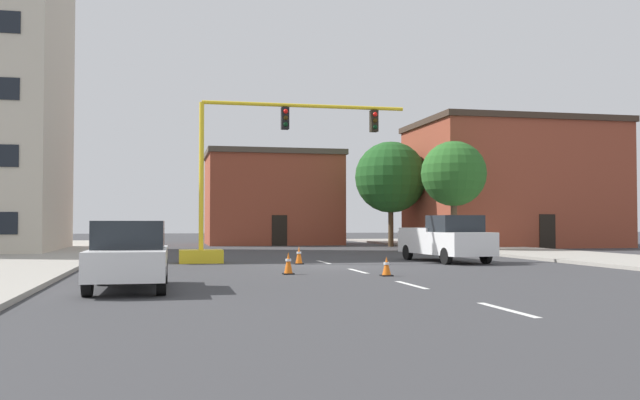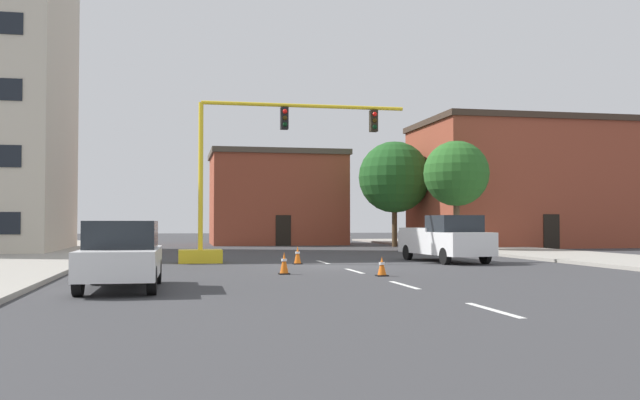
{
  "view_description": "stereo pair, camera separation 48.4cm",
  "coord_description": "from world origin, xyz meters",
  "px_view_note": "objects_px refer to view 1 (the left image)",
  "views": [
    {
      "loc": [
        -6.46,
        -26.59,
        1.71
      ],
      "look_at": [
        0.32,
        4.72,
        2.72
      ],
      "focal_mm": 39.3,
      "sensor_mm": 36.0,
      "label": 1
    },
    {
      "loc": [
        -5.98,
        -26.69,
        1.71
      ],
      "look_at": [
        0.32,
        4.72,
        2.72
      ],
      "focal_mm": 39.3,
      "sensor_mm": 36.0,
      "label": 2
    }
  ],
  "objects_px": {
    "traffic_signal_gantry": "(232,208)",
    "tree_right_far": "(391,177)",
    "pickup_truck_white": "(446,239)",
    "traffic_cone_roadside_b": "(288,263)",
    "tree_right_mid": "(454,174)",
    "traffic_cone_roadside_a": "(387,266)",
    "traffic_cone_roadside_c": "(299,255)",
    "sedan_white_near_left": "(129,255)"
  },
  "relations": [
    {
      "from": "traffic_signal_gantry",
      "to": "traffic_cone_roadside_a",
      "type": "xyz_separation_m",
      "value": [
        4.14,
        -8.4,
        -1.98
      ]
    },
    {
      "from": "sedan_white_near_left",
      "to": "tree_right_mid",
      "type": "bearing_deg",
      "value": 48.96
    },
    {
      "from": "tree_right_far",
      "to": "traffic_cone_roadside_a",
      "type": "height_order",
      "value": "tree_right_far"
    },
    {
      "from": "pickup_truck_white",
      "to": "sedan_white_near_left",
      "type": "height_order",
      "value": "pickup_truck_white"
    },
    {
      "from": "pickup_truck_white",
      "to": "sedan_white_near_left",
      "type": "distance_m",
      "value": 16.06
    },
    {
      "from": "tree_right_far",
      "to": "traffic_cone_roadside_a",
      "type": "xyz_separation_m",
      "value": [
        -8.29,
        -25.06,
        -4.5
      ]
    },
    {
      "from": "traffic_signal_gantry",
      "to": "sedan_white_near_left",
      "type": "relative_size",
      "value": 2.16
    },
    {
      "from": "traffic_cone_roadside_a",
      "to": "traffic_cone_roadside_c",
      "type": "relative_size",
      "value": 0.84
    },
    {
      "from": "tree_right_mid",
      "to": "traffic_cone_roadside_a",
      "type": "height_order",
      "value": "tree_right_mid"
    },
    {
      "from": "sedan_white_near_left",
      "to": "traffic_cone_roadside_b",
      "type": "distance_m",
      "value": 6.43
    },
    {
      "from": "tree_right_far",
      "to": "traffic_cone_roadside_a",
      "type": "bearing_deg",
      "value": -108.3
    },
    {
      "from": "tree_right_mid",
      "to": "sedan_white_near_left",
      "type": "distance_m",
      "value": 26.4
    },
    {
      "from": "tree_right_far",
      "to": "sedan_white_near_left",
      "type": "bearing_deg",
      "value": -119.8
    },
    {
      "from": "traffic_cone_roadside_b",
      "to": "traffic_cone_roadside_c",
      "type": "relative_size",
      "value": 1.0
    },
    {
      "from": "traffic_cone_roadside_c",
      "to": "traffic_signal_gantry",
      "type": "bearing_deg",
      "value": 145.97
    },
    {
      "from": "tree_right_far",
      "to": "traffic_cone_roadside_c",
      "type": "xyz_separation_m",
      "value": [
        -9.87,
        -18.38,
        -4.45
      ]
    },
    {
      "from": "tree_right_far",
      "to": "pickup_truck_white",
      "type": "height_order",
      "value": "tree_right_far"
    },
    {
      "from": "tree_right_mid",
      "to": "tree_right_far",
      "type": "relative_size",
      "value": 0.88
    },
    {
      "from": "sedan_white_near_left",
      "to": "traffic_cone_roadside_b",
      "type": "height_order",
      "value": "sedan_white_near_left"
    },
    {
      "from": "traffic_signal_gantry",
      "to": "traffic_cone_roadside_c",
      "type": "relative_size",
      "value": 13.3
    },
    {
      "from": "traffic_signal_gantry",
      "to": "traffic_cone_roadside_a",
      "type": "height_order",
      "value": "traffic_signal_gantry"
    },
    {
      "from": "tree_right_mid",
      "to": "traffic_cone_roadside_c",
      "type": "bearing_deg",
      "value": -137.36
    },
    {
      "from": "traffic_cone_roadside_a",
      "to": "traffic_cone_roadside_b",
      "type": "xyz_separation_m",
      "value": [
        -2.92,
        1.37,
        0.06
      ]
    },
    {
      "from": "pickup_truck_white",
      "to": "traffic_cone_roadside_a",
      "type": "relative_size",
      "value": 8.98
    },
    {
      "from": "traffic_signal_gantry",
      "to": "traffic_cone_roadside_b",
      "type": "bearing_deg",
      "value": -80.17
    },
    {
      "from": "pickup_truck_white",
      "to": "traffic_cone_roadside_b",
      "type": "distance_m",
      "value": 9.68
    },
    {
      "from": "tree_right_mid",
      "to": "traffic_cone_roadside_c",
      "type": "xyz_separation_m",
      "value": [
        -11.04,
        -10.16,
        -4.14
      ]
    },
    {
      "from": "tree_right_far",
      "to": "sedan_white_near_left",
      "type": "relative_size",
      "value": 1.61
    },
    {
      "from": "traffic_signal_gantry",
      "to": "pickup_truck_white",
      "type": "distance_m",
      "value": 9.23
    },
    {
      "from": "tree_right_far",
      "to": "traffic_cone_roadside_a",
      "type": "distance_m",
      "value": 26.78
    },
    {
      "from": "tree_right_mid",
      "to": "traffic_cone_roadside_a",
      "type": "xyz_separation_m",
      "value": [
        -9.45,
        -16.84,
        -4.2
      ]
    },
    {
      "from": "traffic_signal_gantry",
      "to": "tree_right_mid",
      "type": "distance_m",
      "value": 16.15
    },
    {
      "from": "pickup_truck_white",
      "to": "traffic_cone_roadside_a",
      "type": "bearing_deg",
      "value": -124.78
    },
    {
      "from": "traffic_signal_gantry",
      "to": "tree_right_mid",
      "type": "bearing_deg",
      "value": 31.84
    },
    {
      "from": "traffic_signal_gantry",
      "to": "tree_right_mid",
      "type": "relative_size",
      "value": 1.52
    },
    {
      "from": "traffic_signal_gantry",
      "to": "tree_right_far",
      "type": "height_order",
      "value": "tree_right_far"
    },
    {
      "from": "tree_right_far",
      "to": "pickup_truck_white",
      "type": "bearing_deg",
      "value": -100.66
    },
    {
      "from": "tree_right_far",
      "to": "pickup_truck_white",
      "type": "relative_size",
      "value": 1.31
    },
    {
      "from": "tree_right_mid",
      "to": "traffic_cone_roadside_b",
      "type": "xyz_separation_m",
      "value": [
        -12.37,
        -15.47,
        -4.15
      ]
    },
    {
      "from": "tree_right_mid",
      "to": "traffic_cone_roadside_a",
      "type": "bearing_deg",
      "value": -119.31
    },
    {
      "from": "traffic_cone_roadside_c",
      "to": "sedan_white_near_left",
      "type": "bearing_deg",
      "value": -122.68
    },
    {
      "from": "traffic_signal_gantry",
      "to": "traffic_cone_roadside_b",
      "type": "distance_m",
      "value": 7.4
    }
  ]
}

